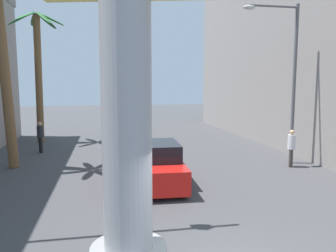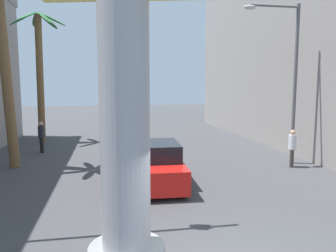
{
  "view_description": "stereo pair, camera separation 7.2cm",
  "coord_description": "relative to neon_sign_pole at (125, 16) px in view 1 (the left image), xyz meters",
  "views": [
    {
      "loc": [
        -2.02,
        -4.99,
        3.65
      ],
      "look_at": [
        0.0,
        5.69,
        2.3
      ],
      "focal_mm": 35.0,
      "sensor_mm": 36.0,
      "label": 1
    },
    {
      "loc": [
        -1.95,
        -5.01,
        3.65
      ],
      "look_at": [
        0.0,
        5.69,
        2.3
      ],
      "focal_mm": 35.0,
      "sensor_mm": 36.0,
      "label": 2
    }
  ],
  "objects": [
    {
      "name": "ground_plane",
      "position": [
        1.67,
        9.24,
        -4.81
      ],
      "size": [
        92.66,
        92.66,
        0.0
      ],
      "primitive_type": "plane",
      "color": "#424244"
    },
    {
      "name": "building_right",
      "position": [
        12.83,
        13.03,
        1.79
      ],
      "size": [
        7.52,
        25.64,
        13.17
      ],
      "color": "gray",
      "rests_on": "ground"
    },
    {
      "name": "neon_sign_pole",
      "position": [
        0.0,
        0.0,
        0.0
      ],
      "size": [
        3.53,
        1.42,
        10.77
      ],
      "color": "#9E9EA3",
      "rests_on": "ground"
    },
    {
      "name": "street_lamp",
      "position": [
        7.75,
        8.08,
        -0.4
      ],
      "size": [
        2.67,
        0.28,
        7.27
      ],
      "color": "#59595E",
      "rests_on": "ground"
    },
    {
      "name": "car_lead",
      "position": [
        1.34,
        6.28,
        -4.1
      ],
      "size": [
        2.25,
        4.95,
        1.56
      ],
      "color": "black",
      "rests_on": "ground"
    },
    {
      "name": "palm_tree_far_left",
      "position": [
        -4.53,
        16.44,
        0.09
      ],
      "size": [
        3.4,
        3.31,
        8.24
      ],
      "color": "brown",
      "rests_on": "ground"
    },
    {
      "name": "palm_tree_mid_left",
      "position": [
        -4.63,
        9.58,
        0.19
      ],
      "size": [
        2.95,
        3.06,
        8.39
      ],
      "color": "brown",
      "rests_on": "ground"
    },
    {
      "name": "pedestrian_mid_right",
      "position": [
        7.76,
        7.4,
        -3.83
      ],
      "size": [
        0.48,
        0.48,
        1.68
      ],
      "color": "#3F3833",
      "rests_on": "ground"
    },
    {
      "name": "pedestrian_far_left",
      "position": [
        -3.91,
        12.76,
        -3.82
      ],
      "size": [
        0.45,
        0.45,
        1.69
      ],
      "color": "black",
      "rests_on": "ground"
    }
  ]
}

